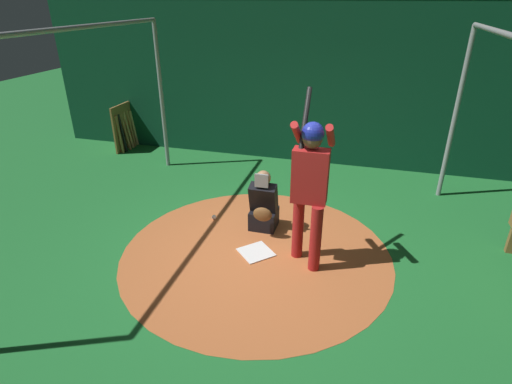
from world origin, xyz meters
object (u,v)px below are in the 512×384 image
at_px(batter, 310,180).
at_px(catcher, 264,206).
at_px(home_plate, 256,252).
at_px(bat_rack, 129,126).
at_px(baseball_0, 214,217).

distance_m(batter, catcher, 1.32).
xyz_separation_m(home_plate, batter, (0.01, 0.69, 1.19)).
bearing_deg(catcher, batter, 47.74).
distance_m(bat_rack, baseball_0, 4.27).
xyz_separation_m(bat_rack, baseball_0, (2.81, 3.18, -0.45)).
bearing_deg(catcher, home_plate, 5.94).
height_order(catcher, baseball_0, catcher).
xyz_separation_m(batter, bat_rack, (-3.54, -4.78, -0.71)).
bearing_deg(batter, baseball_0, -114.76).
xyz_separation_m(batter, catcher, (-0.69, -0.76, -0.82)).
distance_m(catcher, bat_rack, 4.93).
relative_size(home_plate, catcher, 0.43).
bearing_deg(home_plate, baseball_0, -128.62).
height_order(home_plate, bat_rack, bat_rack).
bearing_deg(baseball_0, bat_rack, -131.45).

